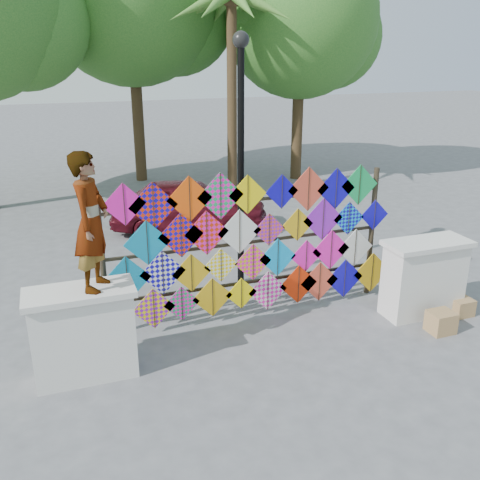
# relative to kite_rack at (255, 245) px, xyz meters

# --- Properties ---
(ground) EXTENTS (80.00, 80.00, 0.00)m
(ground) POSITION_rel_kite_rack_xyz_m (-0.08, -0.72, -1.23)
(ground) COLOR slate
(ground) RESTS_ON ground
(parapet_left) EXTENTS (1.40, 0.65, 1.28)m
(parapet_left) POSITION_rel_kite_rack_xyz_m (-2.78, -0.92, -0.58)
(parapet_left) COLOR silver
(parapet_left) RESTS_ON ground
(parapet_right) EXTENTS (1.40, 0.65, 1.28)m
(parapet_right) POSITION_rel_kite_rack_xyz_m (2.62, -0.92, -0.58)
(parapet_right) COLOR silver
(parapet_right) RESTS_ON ground
(kite_rack) EXTENTS (4.98, 0.24, 2.45)m
(kite_rack) POSITION_rel_kite_rack_xyz_m (0.00, 0.00, 0.00)
(kite_rack) COLOR black
(kite_rack) RESTS_ON ground
(tree_east) EXTENTS (5.40, 4.80, 7.42)m
(tree_east) POSITION_rel_kite_rack_xyz_m (5.01, 8.81, 3.76)
(tree_east) COLOR #4A331F
(tree_east) RESTS_ON ground
(palm_tree) EXTENTS (3.62, 3.62, 5.83)m
(palm_tree) POSITION_rel_kite_rack_xyz_m (2.12, 7.28, 3.72)
(palm_tree) COLOR #4A331F
(palm_tree) RESTS_ON ground
(vendor_woman) EXTENTS (0.66, 0.76, 1.77)m
(vendor_woman) POSITION_rel_kite_rack_xyz_m (-2.54, -0.92, 0.94)
(vendor_woman) COLOR #99999E
(vendor_woman) RESTS_ON parapet_left
(sedan) EXTENTS (3.99, 2.46, 1.27)m
(sedan) POSITION_rel_kite_rack_xyz_m (0.11, 4.60, -0.60)
(sedan) COLOR #520E18
(sedan) RESTS_ON ground
(lamppost) EXTENTS (0.28, 0.28, 4.46)m
(lamppost) POSITION_rel_kite_rack_xyz_m (0.22, 1.28, 1.46)
(lamppost) COLOR black
(lamppost) RESTS_ON ground
(cardboard_box_near) EXTENTS (0.38, 0.34, 0.34)m
(cardboard_box_near) POSITION_rel_kite_rack_xyz_m (2.52, -1.56, -1.06)
(cardboard_box_near) COLOR tan
(cardboard_box_near) RESTS_ON ground
(cardboard_box_far) EXTENTS (0.34, 0.32, 0.29)m
(cardboard_box_far) POSITION_rel_kite_rack_xyz_m (3.22, -1.21, -1.09)
(cardboard_box_far) COLOR tan
(cardboard_box_far) RESTS_ON ground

